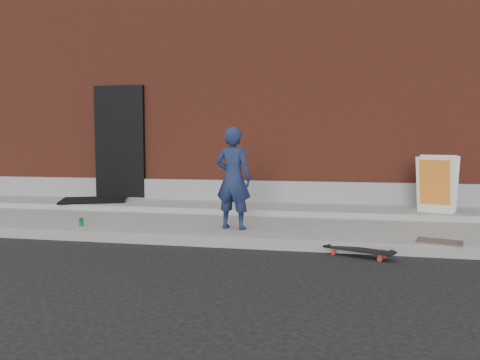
% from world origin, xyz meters
% --- Properties ---
extents(ground, '(80.00, 80.00, 0.00)m').
position_xyz_m(ground, '(0.00, 0.00, 0.00)').
color(ground, black).
rests_on(ground, ground).
extents(sidewalk, '(20.00, 3.00, 0.15)m').
position_xyz_m(sidewalk, '(0.00, 1.50, 0.07)').
color(sidewalk, slate).
rests_on(sidewalk, ground).
extents(apron, '(20.00, 1.20, 0.10)m').
position_xyz_m(apron, '(0.00, 2.40, 0.20)').
color(apron, gray).
rests_on(apron, sidewalk).
extents(building, '(20.00, 8.10, 5.00)m').
position_xyz_m(building, '(-0.00, 6.99, 2.50)').
color(building, maroon).
rests_on(building, ground).
extents(child, '(0.58, 0.44, 1.45)m').
position_xyz_m(child, '(0.27, 0.58, 0.87)').
color(child, '#172242').
rests_on(child, sidewalk).
extents(skateboard, '(0.85, 0.53, 0.09)m').
position_xyz_m(skateboard, '(1.99, -0.12, 0.08)').
color(skateboard, '#B52112').
rests_on(skateboard, ground).
extents(pizza_sign, '(0.77, 0.82, 0.93)m').
position_xyz_m(pizza_sign, '(3.32, 2.16, 0.72)').
color(pizza_sign, silver).
rests_on(pizza_sign, apron).
extents(soda_can, '(0.08, 0.08, 0.12)m').
position_xyz_m(soda_can, '(-1.97, 0.35, 0.21)').
color(soda_can, '#1B8B3D').
rests_on(soda_can, sidewalk).
extents(doormat, '(1.49, 1.37, 0.03)m').
position_xyz_m(doormat, '(-2.90, 2.39, 0.27)').
color(doormat, black).
rests_on(doormat, apron).
extents(utility_plate, '(0.60, 0.47, 0.02)m').
position_xyz_m(utility_plate, '(2.97, 0.20, 0.16)').
color(utility_plate, '#4D4D52').
rests_on(utility_plate, sidewalk).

